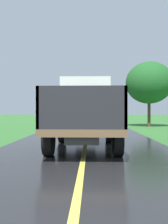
% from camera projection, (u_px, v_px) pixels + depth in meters
% --- Properties ---
extents(banana_truck_near, '(2.38, 5.82, 2.80)m').
position_uv_depth(banana_truck_near, '(85.00, 110.00, 9.73)').
color(banana_truck_near, '#2D2D30').
rests_on(banana_truck_near, road_surface).
extents(roadside_tree_far_left, '(4.35, 4.35, 6.06)m').
position_uv_depth(roadside_tree_far_left, '(149.00, 83.00, 22.44)').
color(roadside_tree_far_left, '#4C3823').
rests_on(roadside_tree_far_left, ground).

